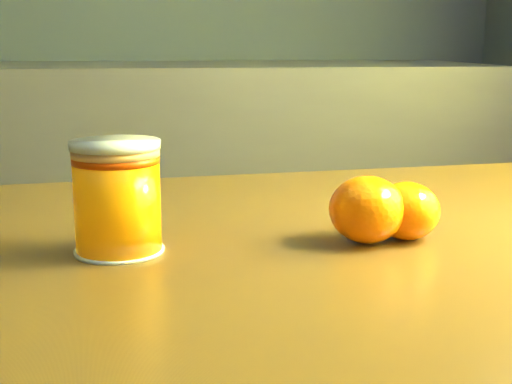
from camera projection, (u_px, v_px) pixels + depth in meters
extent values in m
cube|color=brown|center=(310.00, 278.00, 0.60)|extent=(1.12, 0.84, 0.04)
cylinder|color=orange|center=(118.00, 205.00, 0.60)|extent=(0.07, 0.07, 0.08)
cylinder|color=#E5A15D|center=(115.00, 152.00, 0.59)|extent=(0.07, 0.07, 0.01)
cylinder|color=silver|center=(115.00, 145.00, 0.59)|extent=(0.07, 0.07, 0.00)
ellipsoid|color=#FF6D05|center=(367.00, 209.00, 0.63)|extent=(0.08, 0.08, 0.06)
ellipsoid|color=#FF6D05|center=(407.00, 211.00, 0.64)|extent=(0.07, 0.07, 0.05)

